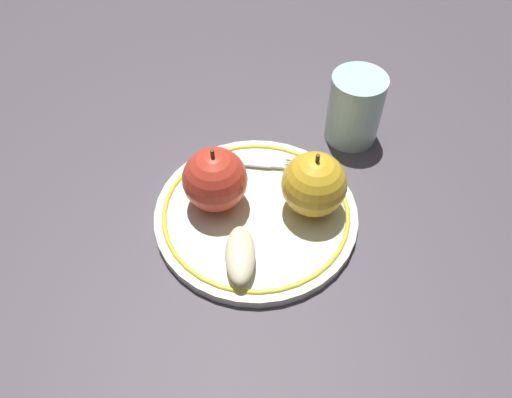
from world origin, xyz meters
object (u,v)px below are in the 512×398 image
object	(u,v)px
plate	(256,213)
apple_red_whole	(215,180)
apple_second_whole	(314,184)
apple_slice_front	(240,255)
fork	(260,164)
drinking_glass	(355,108)

from	to	relation	value
plate	apple_red_whole	world-z (taller)	apple_red_whole
plate	apple_second_whole	bearing A→B (deg)	-130.79
apple_red_whole	apple_slice_front	size ratio (longest dim) A/B	1.14
apple_red_whole	fork	bearing A→B (deg)	-87.84
apple_second_whole	fork	distance (m)	0.10
apple_red_whole	apple_second_whole	distance (m)	0.11
apple_second_whole	fork	bearing A→B (deg)	-4.29
apple_second_whole	apple_slice_front	size ratio (longest dim) A/B	1.14
fork	drinking_glass	size ratio (longest dim) A/B	1.64
plate	drinking_glass	size ratio (longest dim) A/B	2.52
apple_red_whole	apple_second_whole	bearing A→B (deg)	-140.36
fork	apple_red_whole	bearing A→B (deg)	-123.32
plate	apple_slice_front	xyz separation A→B (m)	(-0.04, 0.06, 0.02)
plate	fork	size ratio (longest dim) A/B	1.54
plate	apple_second_whole	size ratio (longest dim) A/B	2.85
apple_second_whole	apple_slice_front	bearing A→B (deg)	86.54
apple_red_whole	fork	world-z (taller)	apple_red_whole
apple_slice_front	drinking_glass	distance (m)	0.26
plate	fork	distance (m)	0.08
apple_second_whole	fork	size ratio (longest dim) A/B	0.54
apple_second_whole	drinking_glass	xyz separation A→B (m)	(0.05, -0.15, -0.01)
apple_second_whole	fork	xyz separation A→B (m)	(0.09, -0.01, -0.04)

